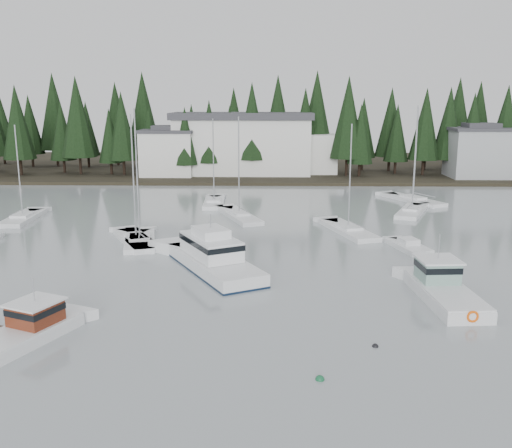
{
  "coord_description": "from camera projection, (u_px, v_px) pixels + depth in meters",
  "views": [
    {
      "loc": [
        -0.31,
        -21.16,
        13.67
      ],
      "look_at": [
        -1.4,
        29.82,
        2.5
      ],
      "focal_mm": 40.0,
      "sensor_mm": 36.0,
      "label": 1
    }
  ],
  "objects": [
    {
      "name": "ground",
      "position": [
        274.0,
        437.0,
        23.58
      ],
      "size": [
        260.0,
        260.0,
        0.0
      ],
      "primitive_type": "plane",
      "color": "#8E9599",
      "rests_on": "ground"
    },
    {
      "name": "sailboat_13",
      "position": [
        136.0,
        242.0,
        55.56
      ],
      "size": [
        6.51,
        9.43,
        12.9
      ],
      "rotation": [
        0.0,
        0.0,
        2.04
      ],
      "color": "white",
      "rests_on": "ground"
    },
    {
      "name": "sailboat_6",
      "position": [
        214.0,
        204.0,
        75.89
      ],
      "size": [
        3.0,
        9.12,
        11.81
      ],
      "rotation": [
        0.0,
        0.0,
        1.62
      ],
      "color": "white",
      "rests_on": "ground"
    },
    {
      "name": "sailboat_1",
      "position": [
        23.0,
        219.0,
        66.01
      ],
      "size": [
        3.15,
        9.19,
        11.44
      ],
      "rotation": [
        0.0,
        0.0,
        1.62
      ],
      "color": "white",
      "rests_on": "ground"
    },
    {
      "name": "sailboat_2",
      "position": [
        413.0,
        201.0,
        77.95
      ],
      "size": [
        7.06,
        10.58,
        13.21
      ],
      "rotation": [
        0.0,
        0.0,
        2.04
      ],
      "color": "white",
      "rests_on": "ground"
    },
    {
      "name": "conifer_treeline",
      "position": [
        270.0,
        173.0,
        107.57
      ],
      "size": [
        200.0,
        22.0,
        20.0
      ],
      "primitive_type": null,
      "color": "black",
      "rests_on": "ground"
    },
    {
      "name": "cabin_cruiser_center",
      "position": [
        213.0,
        260.0,
        46.65
      ],
      "size": [
        9.21,
        12.68,
        5.3
      ],
      "rotation": [
        0.0,
        0.0,
        2.06
      ],
      "color": "white",
      "rests_on": "ground"
    },
    {
      "name": "runabout_1",
      "position": [
        408.0,
        248.0,
        53.18
      ],
      "size": [
        3.54,
        5.86,
        1.42
      ],
      "rotation": [
        0.0,
        0.0,
        1.83
      ],
      "color": "white",
      "rests_on": "ground"
    },
    {
      "name": "mooring_buoy_dark",
      "position": [
        375.0,
        347.0,
        32.19
      ],
      "size": [
        0.37,
        0.37,
        0.37
      ],
      "primitive_type": "sphere",
      "color": "black",
      "rests_on": "ground"
    },
    {
      "name": "sailboat_10",
      "position": [
        412.0,
        213.0,
        69.96
      ],
      "size": [
        6.1,
        9.78,
        13.53
      ],
      "rotation": [
        0.0,
        0.0,
        1.17
      ],
      "color": "white",
      "rests_on": "ground"
    },
    {
      "name": "sailboat_8",
      "position": [
        140.0,
        243.0,
        55.25
      ],
      "size": [
        4.41,
        8.79,
        13.44
      ],
      "rotation": [
        0.0,
        0.0,
        1.77
      ],
      "color": "white",
      "rests_on": "ground"
    },
    {
      "name": "lobster_boat_brown",
      "position": [
        19.0,
        335.0,
        32.57
      ],
      "size": [
        6.14,
        8.74,
        4.11
      ],
      "rotation": [
        0.0,
        0.0,
        1.16
      ],
      "color": "white",
      "rests_on": "ground"
    },
    {
      "name": "sailboat_0",
      "position": [
        239.0,
        217.0,
        67.32
      ],
      "size": [
        6.06,
        10.69,
        12.32
      ],
      "rotation": [
        0.0,
        0.0,
        1.93
      ],
      "color": "white",
      "rests_on": "ground"
    },
    {
      "name": "house_east_a",
      "position": [
        479.0,
        152.0,
        97.96
      ],
      "size": [
        10.6,
        8.48,
        9.25
      ],
      "color": "#999EA0",
      "rests_on": "ground"
    },
    {
      "name": "lobster_boat_teal",
      "position": [
        443.0,
        291.0,
        39.78
      ],
      "size": [
        3.73,
        9.11,
        4.96
      ],
      "rotation": [
        0.0,
        0.0,
        1.64
      ],
      "color": "white",
      "rests_on": "ground"
    },
    {
      "name": "far_shore_land",
      "position": [
        270.0,
        167.0,
        118.32
      ],
      "size": [
        240.0,
        54.0,
        1.0
      ],
      "primitive_type": "cube",
      "color": "black",
      "rests_on": "ground"
    },
    {
      "name": "harbor_inn",
      "position": [
        254.0,
        144.0,
        102.83
      ],
      "size": [
        29.5,
        11.5,
        10.9
      ],
      "color": "silver",
      "rests_on": "ground"
    },
    {
      "name": "house_west",
      "position": [
        168.0,
        152.0,
        100.12
      ],
      "size": [
        9.54,
        7.42,
        8.75
      ],
      "color": "silver",
      "rests_on": "ground"
    },
    {
      "name": "sailboat_7",
      "position": [
        348.0,
        232.0,
        59.92
      ],
      "size": [
        5.46,
        10.26,
        11.8
      ],
      "rotation": [
        0.0,
        0.0,
        1.87
      ],
      "color": "white",
      "rests_on": "ground"
    },
    {
      "name": "mooring_buoy_green",
      "position": [
        320.0,
        380.0,
        28.4
      ],
      "size": [
        0.46,
        0.46,
        0.46
      ],
      "primitive_type": "sphere",
      "color": "#145933",
      "rests_on": "ground"
    }
  ]
}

